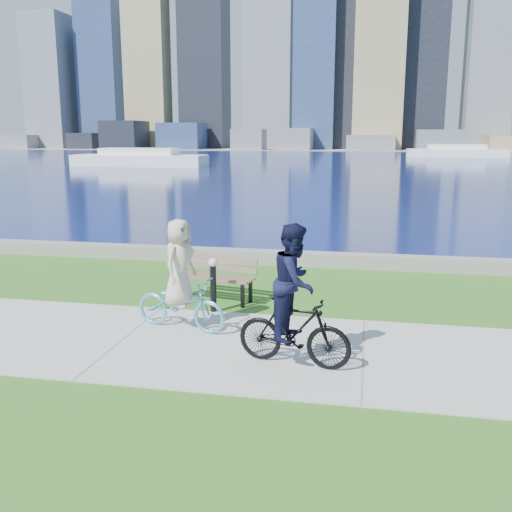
{
  "coord_description": "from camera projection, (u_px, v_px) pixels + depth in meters",
  "views": [
    {
      "loc": [
        -0.02,
        -8.58,
        3.41
      ],
      "look_at": [
        -2.11,
        2.04,
        1.1
      ],
      "focal_mm": 40.0,
      "sensor_mm": 36.0,
      "label": 1
    }
  ],
  "objects": [
    {
      "name": "seawall",
      "position": [
        366.0,
        261.0,
        14.85
      ],
      "size": [
        90.0,
        0.5,
        0.35
      ],
      "primitive_type": "cube",
      "color": "slate",
      "rests_on": "ground"
    },
    {
      "name": "cyclist_woman",
      "position": [
        180.0,
        289.0,
        10.01
      ],
      "size": [
        1.02,
        1.87,
        1.97
      ],
      "rotation": [
        0.0,
        0.0,
        1.33
      ],
      "color": "#59ADD9",
      "rests_on": "ground"
    },
    {
      "name": "park_bench",
      "position": [
        215.0,
        274.0,
        11.91
      ],
      "size": [
        1.84,
        0.96,
        0.91
      ],
      "rotation": [
        0.0,
        0.0,
        -0.21
      ],
      "color": "black",
      "rests_on": "ground"
    },
    {
      "name": "ferry_far",
      "position": [
        456.0,
        152.0,
        87.29
      ],
      "size": [
        14.69,
        4.2,
        1.99
      ],
      "color": "white",
      "rests_on": "ground"
    },
    {
      "name": "ground",
      "position": [
        363.0,
        356.0,
        8.94
      ],
      "size": [
        320.0,
        320.0,
        0.0
      ],
      "primitive_type": "plane",
      "color": "#2B6019",
      "rests_on": "ground"
    },
    {
      "name": "concrete_path",
      "position": [
        363.0,
        356.0,
        8.94
      ],
      "size": [
        80.0,
        3.5,
        0.02
      ],
      "primitive_type": "cube",
      "color": "#A3A39E",
      "rests_on": "ground"
    },
    {
      "name": "bollard_lamp",
      "position": [
        213.0,
        281.0,
        11.05
      ],
      "size": [
        0.17,
        0.17,
        1.08
      ],
      "color": "black",
      "rests_on": "ground"
    },
    {
      "name": "cyclist_man",
      "position": [
        294.0,
        307.0,
        8.39
      ],
      "size": [
        0.81,
        1.81,
        2.15
      ],
      "rotation": [
        0.0,
        0.0,
        1.39
      ],
      "color": "black",
      "rests_on": "ground"
    },
    {
      "name": "far_shore",
      "position": [
        370.0,
        149.0,
        133.68
      ],
      "size": [
        320.0,
        30.0,
        0.12
      ],
      "primitive_type": "cube",
      "color": "gray",
      "rests_on": "ground"
    },
    {
      "name": "ferry_near",
      "position": [
        140.0,
        159.0,
        62.56
      ],
      "size": [
        14.63,
        4.18,
        1.99
      ],
      "color": "white",
      "rests_on": "ground"
    },
    {
      "name": "city_skyline",
      "position": [
        354.0,
        41.0,
        129.67
      ],
      "size": [
        176.44,
        23.16,
        76.0
      ],
      "color": "slate",
      "rests_on": "ground"
    },
    {
      "name": "bay_water",
      "position": [
        370.0,
        160.0,
        78.03
      ],
      "size": [
        320.0,
        131.0,
        0.01
      ],
      "primitive_type": "cube",
      "color": "navy",
      "rests_on": "ground"
    }
  ]
}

